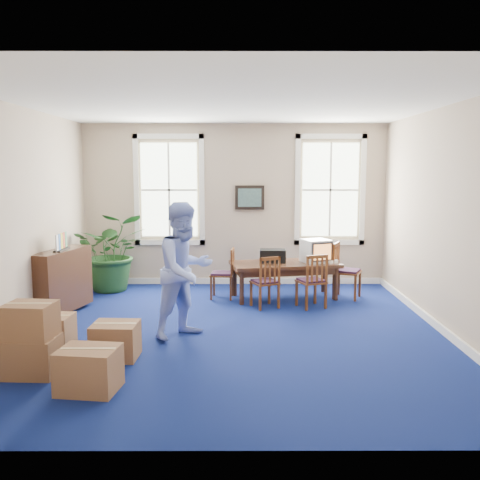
{
  "coord_description": "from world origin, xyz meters",
  "views": [
    {
      "loc": [
        0.08,
        -7.41,
        2.33
      ],
      "look_at": [
        0.1,
        0.6,
        1.25
      ],
      "focal_mm": 40.0,
      "sensor_mm": 36.0,
      "label": 1
    }
  ],
  "objects_px": {
    "credenza": "(62,284)",
    "potted_plant": "(112,252)",
    "conference_table": "(285,280)",
    "crt_tv": "(316,251)",
    "cardboard_boxes": "(54,334)",
    "man": "(185,270)",
    "chair_near_left": "(265,281)"
  },
  "relations": [
    {
      "from": "credenza",
      "to": "potted_plant",
      "type": "relative_size",
      "value": 0.83
    },
    {
      "from": "conference_table",
      "to": "crt_tv",
      "type": "relative_size",
      "value": 3.87
    },
    {
      "from": "crt_tv",
      "to": "cardboard_boxes",
      "type": "xyz_separation_m",
      "value": [
        -3.51,
        -3.55,
        -0.42
      ]
    },
    {
      "from": "man",
      "to": "cardboard_boxes",
      "type": "height_order",
      "value": "man"
    },
    {
      "from": "crt_tv",
      "to": "chair_near_left",
      "type": "xyz_separation_m",
      "value": [
        -0.95,
        -0.69,
        -0.41
      ]
    },
    {
      "from": "crt_tv",
      "to": "potted_plant",
      "type": "relative_size",
      "value": 0.33
    },
    {
      "from": "conference_table",
      "to": "chair_near_left",
      "type": "height_order",
      "value": "chair_near_left"
    },
    {
      "from": "potted_plant",
      "to": "crt_tv",
      "type": "bearing_deg",
      "value": -8.84
    },
    {
      "from": "chair_near_left",
      "to": "conference_table",
      "type": "bearing_deg",
      "value": -144.95
    },
    {
      "from": "crt_tv",
      "to": "chair_near_left",
      "type": "height_order",
      "value": "crt_tv"
    },
    {
      "from": "chair_near_left",
      "to": "man",
      "type": "relative_size",
      "value": 0.47
    },
    {
      "from": "potted_plant",
      "to": "cardboard_boxes",
      "type": "bearing_deg",
      "value": -86.04
    },
    {
      "from": "crt_tv",
      "to": "cardboard_boxes",
      "type": "height_order",
      "value": "crt_tv"
    },
    {
      "from": "crt_tv",
      "to": "potted_plant",
      "type": "xyz_separation_m",
      "value": [
        -3.8,
        0.59,
        -0.11
      ]
    },
    {
      "from": "man",
      "to": "cardboard_boxes",
      "type": "xyz_separation_m",
      "value": [
        -1.39,
        -1.3,
        -0.5
      ]
    },
    {
      "from": "credenza",
      "to": "chair_near_left",
      "type": "bearing_deg",
      "value": 21.51
    },
    {
      "from": "crt_tv",
      "to": "credenza",
      "type": "height_order",
      "value": "crt_tv"
    },
    {
      "from": "credenza",
      "to": "potted_plant",
      "type": "distance_m",
      "value": 1.75
    },
    {
      "from": "crt_tv",
      "to": "potted_plant",
      "type": "height_order",
      "value": "potted_plant"
    },
    {
      "from": "man",
      "to": "potted_plant",
      "type": "relative_size",
      "value": 1.25
    },
    {
      "from": "man",
      "to": "potted_plant",
      "type": "bearing_deg",
      "value": 75.41
    },
    {
      "from": "credenza",
      "to": "conference_table",
      "type": "bearing_deg",
      "value": 30.54
    },
    {
      "from": "crt_tv",
      "to": "chair_near_left",
      "type": "relative_size",
      "value": 0.56
    },
    {
      "from": "conference_table",
      "to": "credenza",
      "type": "height_order",
      "value": "credenza"
    },
    {
      "from": "cardboard_boxes",
      "to": "crt_tv",
      "type": "bearing_deg",
      "value": 45.31
    },
    {
      "from": "conference_table",
      "to": "potted_plant",
      "type": "xyz_separation_m",
      "value": [
        -3.24,
        0.63,
        0.42
      ]
    },
    {
      "from": "conference_table",
      "to": "credenza",
      "type": "relative_size",
      "value": 1.52
    },
    {
      "from": "crt_tv",
      "to": "credenza",
      "type": "relative_size",
      "value": 0.39
    },
    {
      "from": "chair_near_left",
      "to": "man",
      "type": "distance_m",
      "value": 2.02
    },
    {
      "from": "credenza",
      "to": "man",
      "type": "bearing_deg",
      "value": -14.51
    },
    {
      "from": "conference_table",
      "to": "man",
      "type": "distance_m",
      "value": 2.78
    },
    {
      "from": "conference_table",
      "to": "crt_tv",
      "type": "bearing_deg",
      "value": -6.18
    }
  ]
}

